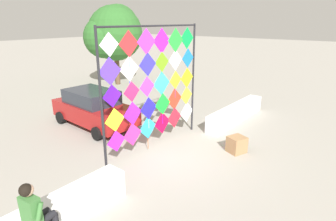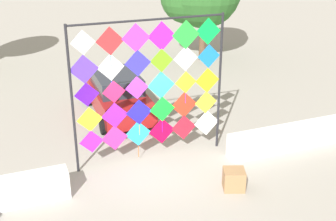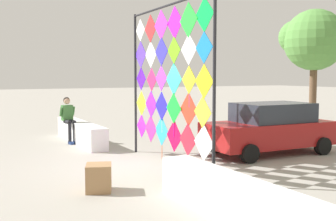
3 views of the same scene
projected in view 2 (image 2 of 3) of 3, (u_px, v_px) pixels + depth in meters
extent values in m
plane|color=#9E998E|center=(152.00, 170.00, 12.12)|extent=(120.00, 120.00, 0.00)
cube|color=white|center=(292.00, 137.00, 13.23)|extent=(4.17, 0.55, 0.69)
cylinder|color=#232328|center=(72.00, 103.00, 11.29)|extent=(0.07, 0.07, 4.04)
cylinder|color=#232328|center=(220.00, 83.00, 12.65)|extent=(0.07, 0.07, 4.04)
cylinder|color=#232328|center=(149.00, 20.00, 11.20)|extent=(4.20, 0.12, 0.06)
cube|color=#AF21D3|center=(92.00, 142.00, 11.90)|extent=(0.67, 0.02, 0.67)
cube|color=#D12C90|center=(115.00, 138.00, 12.11)|extent=(0.75, 0.02, 0.75)
cube|color=#28A6DE|center=(138.00, 133.00, 12.32)|extent=(0.76, 0.02, 0.76)
cylinder|color=#E55616|center=(139.00, 151.00, 12.55)|extent=(0.02, 0.02, 0.37)
cube|color=#DF083C|center=(162.00, 131.00, 12.56)|extent=(0.79, 0.02, 0.79)
cube|color=red|center=(184.00, 127.00, 12.78)|extent=(0.76, 0.02, 0.76)
cube|color=white|center=(207.00, 123.00, 12.99)|extent=(0.79, 0.03, 0.79)
cube|color=#E4F927|center=(90.00, 120.00, 11.65)|extent=(0.70, 0.02, 0.70)
cube|color=purple|center=(115.00, 115.00, 11.86)|extent=(0.74, 0.02, 0.74)
cube|color=#221DE6|center=(139.00, 112.00, 12.06)|extent=(0.74, 0.02, 0.74)
cylinder|color=yellow|center=(139.00, 129.00, 12.28)|extent=(0.02, 0.02, 0.32)
cube|color=#16EB30|center=(162.00, 109.00, 12.28)|extent=(0.74, 0.02, 0.74)
cylinder|color=#E516CC|center=(162.00, 127.00, 12.50)|extent=(0.02, 0.02, 0.34)
cube|color=red|center=(184.00, 105.00, 12.52)|extent=(0.78, 0.02, 0.78)
cube|color=yellow|center=(206.00, 102.00, 12.71)|extent=(0.69, 0.02, 0.69)
cylinder|color=#1629E5|center=(205.00, 117.00, 12.89)|extent=(0.02, 0.02, 0.21)
cube|color=#5213D6|center=(87.00, 95.00, 11.37)|extent=(0.66, 0.02, 0.66)
cube|color=#DF2056|center=(114.00, 92.00, 11.61)|extent=(0.62, 0.02, 0.62)
cylinder|color=#16E5AA|center=(115.00, 107.00, 11.79)|extent=(0.02, 0.02, 0.25)
cube|color=#A130DE|center=(137.00, 88.00, 11.78)|extent=(0.65, 0.02, 0.65)
cube|color=#2CDAB0|center=(161.00, 85.00, 12.01)|extent=(0.79, 0.02, 0.79)
cylinder|color=#E51648|center=(161.00, 103.00, 12.22)|extent=(0.02, 0.02, 0.24)
cube|color=gold|center=(186.00, 82.00, 12.26)|extent=(0.64, 0.02, 0.64)
cylinder|color=#1628E5|center=(185.00, 98.00, 12.45)|extent=(0.02, 0.02, 0.31)
cube|color=yellow|center=(207.00, 80.00, 12.47)|extent=(0.74, 0.02, 0.74)
cube|color=#5D38E4|center=(84.00, 69.00, 11.09)|extent=(0.77, 0.02, 0.77)
cylinder|color=#B8E516|center=(86.00, 91.00, 11.33)|extent=(0.02, 0.02, 0.40)
cube|color=white|center=(111.00, 67.00, 11.33)|extent=(0.73, 0.02, 0.73)
cylinder|color=#1628E5|center=(112.00, 85.00, 11.53)|extent=(0.02, 0.02, 0.27)
cube|color=#3833E2|center=(138.00, 63.00, 11.52)|extent=(0.72, 0.02, 0.72)
cube|color=#72CF1D|center=(162.00, 61.00, 11.74)|extent=(0.65, 0.02, 0.65)
cube|color=white|center=(186.00, 58.00, 11.98)|extent=(0.71, 0.02, 0.71)
cube|color=blue|center=(209.00, 56.00, 12.19)|extent=(0.68, 0.02, 0.68)
cube|color=white|center=(83.00, 43.00, 10.82)|extent=(0.63, 0.02, 0.63)
cube|color=red|center=(110.00, 41.00, 11.05)|extent=(0.74, 0.02, 0.74)
cylinder|color=#16E5E0|center=(111.00, 61.00, 11.26)|extent=(0.02, 0.02, 0.30)
cube|color=#F636F4|center=(136.00, 38.00, 11.25)|extent=(0.77, 0.02, 0.77)
cylinder|color=#16E519|center=(137.00, 61.00, 11.49)|extent=(0.02, 0.02, 0.43)
cube|color=#EA1FDC|center=(162.00, 36.00, 11.50)|extent=(0.79, 0.02, 0.79)
cube|color=green|center=(186.00, 35.00, 11.72)|extent=(0.79, 0.03, 0.79)
cube|color=#0DD449|center=(208.00, 31.00, 11.93)|extent=(0.74, 0.02, 0.74)
cube|color=maroon|center=(118.00, 99.00, 15.37)|extent=(1.75, 3.86, 0.68)
cube|color=#282D38|center=(117.00, 82.00, 15.24)|extent=(1.50, 2.18, 0.54)
cylinder|color=black|center=(152.00, 119.00, 14.63)|extent=(0.21, 0.51, 0.51)
cylinder|color=black|center=(104.00, 126.00, 14.12)|extent=(0.21, 0.51, 0.51)
cylinder|color=black|center=(131.00, 93.00, 16.88)|extent=(0.21, 0.51, 0.51)
cylinder|color=black|center=(89.00, 99.00, 16.37)|extent=(0.21, 0.51, 0.51)
cube|color=#9E754C|center=(234.00, 179.00, 11.18)|extent=(0.67, 0.65, 0.54)
cylinder|color=brown|center=(203.00, 37.00, 21.51)|extent=(0.32, 0.32, 2.30)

